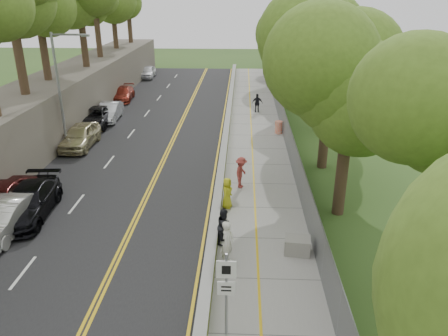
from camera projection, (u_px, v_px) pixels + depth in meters
ground at (202, 278)px, 17.16m from camera, size 140.00×140.00×0.00m
road at (146, 147)px, 31.22m from camera, size 11.20×66.00×0.04m
sidewalk at (257, 149)px, 30.90m from camera, size 4.20×66.00×0.05m
jersey_barrier at (225, 145)px, 30.89m from camera, size 0.42×66.00×0.60m
rock_embankment at (30, 119)px, 30.79m from camera, size 5.00×66.00×4.00m
chainlink_fence at (288, 136)px, 30.45m from camera, size 0.04×66.00×2.00m
trees_fenceside at (330, 48)px, 28.06m from camera, size 7.00×66.00×14.00m
streetlight at (62, 85)px, 28.74m from camera, size 2.52×0.22×8.00m
signpost at (226, 286)px, 13.59m from camera, size 0.62×0.09×3.10m
construction_barrel at (279, 127)px, 33.94m from camera, size 0.59×0.59×0.97m
concrete_block at (297, 245)px, 18.60m from camera, size 1.16×0.93×0.71m
car_1 at (4, 218)px, 19.94m from camera, size 1.82×4.79×1.56m
car_3 at (29, 202)px, 21.50m from camera, size 2.57×5.40×1.52m
car_4 at (80, 136)px, 30.92m from camera, size 1.99×4.82×1.64m
car_5 at (109, 112)px, 37.29m from camera, size 1.79×4.55×1.47m
car_6 at (95, 117)px, 35.71m from camera, size 2.58×5.38×1.48m
car_7 at (123, 94)px, 43.89m from camera, size 2.21×4.73×1.33m
car_8 at (148, 72)px, 55.07m from camera, size 1.90×4.35×1.46m
painter_0 at (227, 193)px, 22.31m from camera, size 0.72×0.91×1.63m
painter_1 at (228, 243)px, 17.66m from camera, size 0.68×0.82×1.93m
painter_2 at (224, 226)px, 19.17m from camera, size 0.87×0.97×1.66m
painter_3 at (241, 173)px, 24.54m from camera, size 1.00×1.32×1.81m
person_far at (257, 103)px, 39.60m from camera, size 1.00×0.45×1.68m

